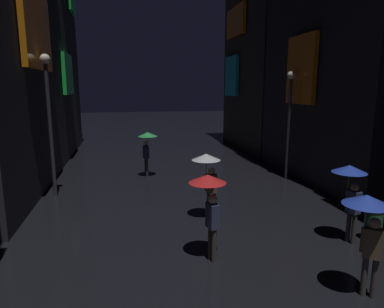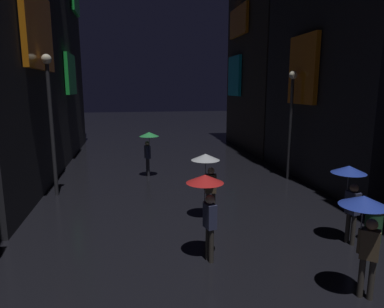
% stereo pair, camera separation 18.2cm
% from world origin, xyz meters
% --- Properties ---
extents(building_left_far, '(4.25, 8.75, 18.51)m').
position_xyz_m(building_left_far, '(-7.49, 22.37, 9.26)').
color(building_left_far, '#232328').
rests_on(building_left_far, ground).
extents(building_right_far, '(4.25, 7.74, 15.75)m').
position_xyz_m(building_right_far, '(7.48, 21.87, 7.88)').
color(building_right_far, '#2D2826').
rests_on(building_right_far, ground).
extents(pedestrian_far_right_blue, '(0.90, 0.90, 2.12)m').
position_xyz_m(pedestrian_far_right_blue, '(3.57, 7.28, 1.67)').
color(pedestrian_far_right_blue, '#38332D').
rests_on(pedestrian_far_right_blue, ground).
extents(pedestrian_foreground_left_green, '(0.90, 0.90, 2.12)m').
position_xyz_m(pedestrian_foreground_left_green, '(-1.26, 15.34, 1.67)').
color(pedestrian_foreground_left_green, '#2D2D38').
rests_on(pedestrian_foreground_left_green, ground).
extents(pedestrian_midstreet_centre_clear, '(0.90, 0.90, 2.12)m').
position_xyz_m(pedestrian_midstreet_centre_clear, '(0.24, 9.63, 1.67)').
color(pedestrian_midstreet_centre_clear, '#38332D').
rests_on(pedestrian_midstreet_centre_clear, ground).
extents(pedestrian_foreground_right_blue, '(0.90, 0.90, 2.12)m').
position_xyz_m(pedestrian_foreground_right_blue, '(2.29, 4.96, 1.67)').
color(pedestrian_foreground_right_blue, '#38332D').
rests_on(pedestrian_foreground_right_blue, ground).
extents(pedestrian_midstreet_left_red, '(0.90, 0.90, 2.12)m').
position_xyz_m(pedestrian_midstreet_left_red, '(-0.37, 7.04, 1.67)').
color(pedestrian_midstreet_left_red, '#38332D').
rests_on(pedestrian_midstreet_left_red, ground).
extents(streetlamp_left_far, '(0.36, 0.36, 5.34)m').
position_xyz_m(streetlamp_left_far, '(-5.00, 13.03, 3.35)').
color(streetlamp_left_far, '#2D2D33').
rests_on(streetlamp_left_far, ground).
extents(streetlamp_right_far, '(0.36, 0.36, 4.86)m').
position_xyz_m(streetlamp_right_far, '(5.00, 13.72, 3.09)').
color(streetlamp_right_far, '#2D2D33').
rests_on(streetlamp_right_far, ground).
extents(trash_bin, '(0.46, 0.46, 0.93)m').
position_xyz_m(trash_bin, '(4.30, 7.15, 0.47)').
color(trash_bin, '#265933').
rests_on(trash_bin, ground).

